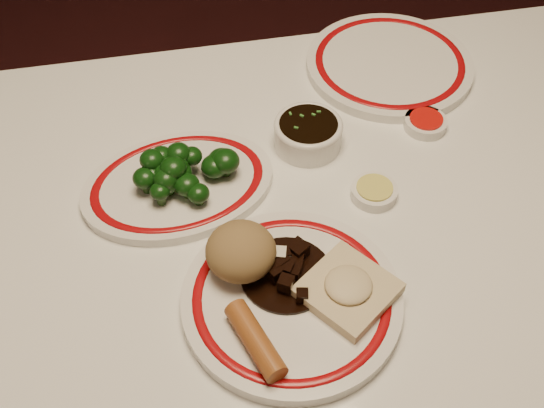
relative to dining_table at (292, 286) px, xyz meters
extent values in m
cube|color=white|center=(0.00, 0.00, 0.07)|extent=(1.20, 0.90, 0.04)
cylinder|color=black|center=(0.54, 0.39, -0.30)|extent=(0.06, 0.06, 0.71)
cylinder|color=white|center=(-0.02, -0.09, 0.10)|extent=(0.30, 0.30, 0.02)
torus|color=#95070B|center=(-0.02, -0.09, 0.11)|extent=(0.26, 0.26, 0.00)
ellipsoid|color=olive|center=(-0.07, -0.03, 0.14)|extent=(0.09, 0.09, 0.06)
cylinder|color=#985525|center=(-0.08, -0.14, 0.12)|extent=(0.06, 0.10, 0.03)
cube|color=beige|center=(0.04, -0.10, 0.12)|extent=(0.14, 0.14, 0.02)
ellipsoid|color=beige|center=(0.04, -0.10, 0.13)|extent=(0.06, 0.06, 0.02)
cylinder|color=black|center=(-0.02, -0.06, 0.11)|extent=(0.11, 0.11, 0.00)
cube|color=black|center=(-0.01, -0.04, 0.12)|extent=(0.02, 0.02, 0.02)
cube|color=black|center=(-0.03, -0.04, 0.12)|extent=(0.03, 0.03, 0.02)
cube|color=black|center=(-0.04, -0.06, 0.13)|extent=(0.02, 0.02, 0.02)
cube|color=black|center=(-0.04, -0.05, 0.13)|extent=(0.02, 0.02, 0.02)
cube|color=black|center=(-0.02, -0.04, 0.13)|extent=(0.02, 0.02, 0.02)
cube|color=black|center=(-0.03, -0.08, 0.13)|extent=(0.02, 0.02, 0.02)
cube|color=black|center=(0.00, -0.03, 0.12)|extent=(0.03, 0.03, 0.02)
cube|color=black|center=(-0.02, -0.05, 0.12)|extent=(0.02, 0.02, 0.01)
cube|color=black|center=(-0.01, -0.10, 0.12)|extent=(0.02, 0.02, 0.01)
cube|color=black|center=(-0.06, -0.05, 0.12)|extent=(0.02, 0.02, 0.02)
cube|color=black|center=(-0.02, -0.05, 0.12)|extent=(0.02, 0.02, 0.02)
cube|color=black|center=(-0.02, -0.06, 0.12)|extent=(0.02, 0.02, 0.02)
cube|color=black|center=(-0.01, -0.06, 0.12)|extent=(0.02, 0.02, 0.02)
cube|color=beige|center=(-0.03, -0.04, 0.13)|extent=(0.02, 0.02, 0.01)
cube|color=beige|center=(-0.02, -0.04, 0.13)|extent=(0.02, 0.02, 0.01)
torus|color=#95070B|center=(-0.13, 0.13, 0.11)|extent=(0.27, 0.27, 0.00)
cylinder|color=#23471C|center=(-0.15, 0.11, 0.11)|extent=(0.01, 0.01, 0.01)
ellipsoid|color=#0E350D|center=(-0.15, 0.11, 0.13)|extent=(0.04, 0.04, 0.03)
cylinder|color=#23471C|center=(-0.13, 0.12, 0.11)|extent=(0.01, 0.01, 0.01)
ellipsoid|color=#0E350D|center=(-0.13, 0.12, 0.13)|extent=(0.03, 0.03, 0.03)
cylinder|color=#23471C|center=(-0.17, 0.13, 0.11)|extent=(0.01, 0.01, 0.01)
ellipsoid|color=#0E350D|center=(-0.17, 0.13, 0.13)|extent=(0.03, 0.03, 0.03)
cylinder|color=#23471C|center=(-0.13, 0.12, 0.11)|extent=(0.01, 0.01, 0.02)
ellipsoid|color=#0E350D|center=(-0.13, 0.12, 0.13)|extent=(0.03, 0.03, 0.03)
cylinder|color=#23471C|center=(-0.12, 0.10, 0.11)|extent=(0.01, 0.01, 0.01)
ellipsoid|color=#0E350D|center=(-0.12, 0.10, 0.13)|extent=(0.04, 0.04, 0.03)
cylinder|color=#23471C|center=(-0.16, 0.10, 0.11)|extent=(0.01, 0.01, 0.02)
ellipsoid|color=#0E350D|center=(-0.16, 0.10, 0.13)|extent=(0.03, 0.03, 0.02)
cylinder|color=#23471C|center=(-0.08, 0.13, 0.11)|extent=(0.01, 0.01, 0.01)
ellipsoid|color=#0E350D|center=(-0.08, 0.13, 0.13)|extent=(0.04, 0.04, 0.03)
cylinder|color=#23471C|center=(-0.15, 0.13, 0.11)|extent=(0.01, 0.01, 0.01)
ellipsoid|color=#0E350D|center=(-0.15, 0.13, 0.13)|extent=(0.04, 0.04, 0.03)
cylinder|color=#23471C|center=(-0.07, 0.13, 0.11)|extent=(0.01, 0.01, 0.01)
ellipsoid|color=#0E350D|center=(-0.07, 0.13, 0.13)|extent=(0.04, 0.04, 0.03)
cylinder|color=#23471C|center=(-0.18, 0.12, 0.11)|extent=(0.01, 0.01, 0.02)
ellipsoid|color=#0E350D|center=(-0.18, 0.12, 0.13)|extent=(0.03, 0.03, 0.03)
cylinder|color=#23471C|center=(-0.11, 0.09, 0.11)|extent=(0.01, 0.01, 0.01)
ellipsoid|color=#0E350D|center=(-0.11, 0.09, 0.13)|extent=(0.03, 0.03, 0.02)
cylinder|color=#23471C|center=(-0.14, 0.12, 0.11)|extent=(0.01, 0.01, 0.02)
ellipsoid|color=#0E350D|center=(-0.14, 0.12, 0.13)|extent=(0.03, 0.03, 0.03)
cylinder|color=#23471C|center=(-0.07, 0.14, 0.11)|extent=(0.01, 0.01, 0.01)
ellipsoid|color=#0E350D|center=(-0.07, 0.14, 0.13)|extent=(0.04, 0.04, 0.03)
ellipsoid|color=#0E350D|center=(-0.15, 0.12, 0.14)|extent=(0.03, 0.03, 0.03)
ellipsoid|color=#0E350D|center=(-0.16, 0.14, 0.14)|extent=(0.03, 0.03, 0.03)
ellipsoid|color=#0E350D|center=(-0.15, 0.15, 0.14)|extent=(0.03, 0.03, 0.02)
ellipsoid|color=#0E350D|center=(-0.13, 0.13, 0.14)|extent=(0.03, 0.03, 0.03)
ellipsoid|color=#0E350D|center=(-0.15, 0.11, 0.14)|extent=(0.03, 0.03, 0.03)
ellipsoid|color=#0E350D|center=(-0.14, 0.13, 0.14)|extent=(0.03, 0.03, 0.03)
ellipsoid|color=#0E350D|center=(-0.14, 0.12, 0.14)|extent=(0.04, 0.04, 0.03)
ellipsoid|color=#0E350D|center=(-0.13, 0.15, 0.14)|extent=(0.03, 0.03, 0.03)
ellipsoid|color=#0E350D|center=(-0.11, 0.14, 0.14)|extent=(0.03, 0.03, 0.02)
cylinder|color=white|center=(0.06, 0.18, 0.11)|extent=(0.10, 0.10, 0.04)
cylinder|color=black|center=(0.06, 0.18, 0.13)|extent=(0.09, 0.09, 0.00)
cylinder|color=white|center=(0.24, 0.18, 0.10)|extent=(0.06, 0.06, 0.02)
cylinder|color=#BC100B|center=(0.24, 0.18, 0.11)|extent=(0.05, 0.05, 0.00)
cylinder|color=white|center=(0.13, 0.06, 0.10)|extent=(0.06, 0.06, 0.02)
cylinder|color=#D2CA56|center=(0.13, 0.06, 0.11)|extent=(0.05, 0.05, 0.00)
cylinder|color=white|center=(0.23, 0.33, 0.10)|extent=(0.34, 0.34, 0.02)
torus|color=#95070B|center=(0.23, 0.33, 0.11)|extent=(0.30, 0.30, 0.00)
camera|label=1|loc=(-0.13, -0.52, 0.79)|focal=45.00mm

